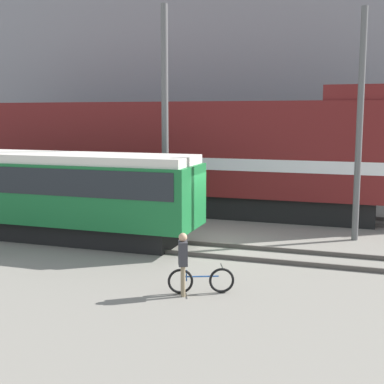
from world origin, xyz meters
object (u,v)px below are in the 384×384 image
Objects in this scene: freight_locomotive at (160,155)px; utility_pole_center at (360,126)px; utility_pole_left at (165,118)px; person at (183,258)px; streetcar at (29,189)px; bicycle at (201,281)px.

utility_pole_center reaches higher than freight_locomotive.
utility_pole_left is at bearing 180.00° from utility_pole_center.
freight_locomotive is 13.22× the size of person.
person is at bearing -65.46° from utility_pole_left.
freight_locomotive is 4.01m from utility_pole_left.
streetcar reaches higher than bicycle.
utility_pole_left is 1.07× the size of utility_pole_center.
streetcar is (-2.50, -6.57, -0.84)m from freight_locomotive.
person is at bearing -29.79° from streetcar.
streetcar is 12.01m from utility_pole_center.
streetcar is at bearing -110.83° from freight_locomotive.
freight_locomotive reaches higher than streetcar.
utility_pole_center reaches higher than streetcar.
bicycle is at bearing -26.85° from streetcar.
utility_pole_center reaches higher than bicycle.
streetcar reaches higher than person.
streetcar is 8.68m from person.
utility_pole_left is at bearing 117.81° from bicycle.
utility_pole_left is at bearing -64.84° from freight_locomotive.
utility_pole_left is (4.04, 3.28, 2.54)m from streetcar.
utility_pole_center is (11.33, 3.28, 2.27)m from streetcar.
person is 0.20× the size of utility_pole_center.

